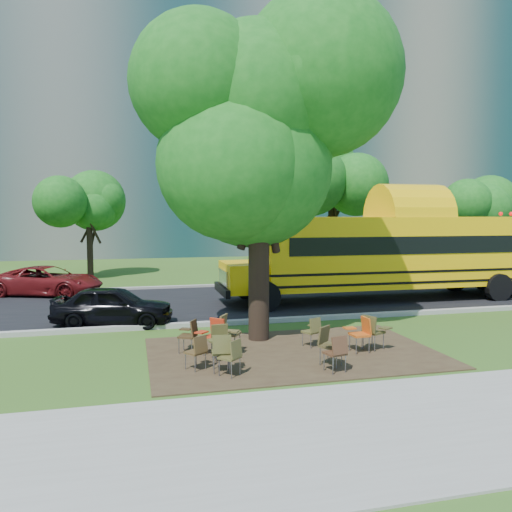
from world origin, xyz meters
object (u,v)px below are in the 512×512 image
object	(u,v)px
chair_0	(198,349)
chair_10	(228,330)
chair_2	(232,354)
bg_car_red	(48,281)
chair_9	(214,333)
chair_6	(361,331)
chair_5	(328,342)
black_car	(113,306)
chair_3	(220,339)
chair_1	(223,349)
chair_7	(373,329)
chair_8	(190,333)
main_tree	(259,129)
chair_11	(313,329)
school_bus	(404,252)
chair_4	(337,350)

from	to	relation	value
chair_0	chair_10	distance (m)	1.50
chair_2	bg_car_red	world-z (taller)	bg_car_red
chair_2	chair_9	size ratio (longest dim) A/B	0.89
bg_car_red	chair_6	bearing A→B (deg)	-120.04
chair_5	black_car	world-z (taller)	black_car
chair_6	chair_5	bearing A→B (deg)	121.84
chair_10	black_car	bearing A→B (deg)	-112.49
chair_3	chair_6	world-z (taller)	chair_6
chair_1	chair_5	distance (m)	2.39
chair_7	chair_10	distance (m)	3.63
chair_1	chair_7	distance (m)	4.05
chair_8	chair_9	size ratio (longest dim) A/B	0.93
bg_car_red	chair_2	bearing A→B (deg)	-134.46
main_tree	black_car	size ratio (longest dim) A/B	2.56
chair_3	chair_9	distance (m)	0.51
chair_5	chair_1	bearing A→B (deg)	-39.27
chair_6	chair_11	distance (m)	1.22
chair_8	bg_car_red	bearing A→B (deg)	51.60
school_bus	chair_5	bearing A→B (deg)	-129.46
chair_4	chair_5	bearing A→B (deg)	75.42
chair_1	chair_7	bearing A→B (deg)	19.02
chair_7	chair_11	xyz separation A→B (m)	(-1.35, 0.65, -0.07)
chair_1	chair_11	distance (m)	3.01
chair_10	chair_6	bearing A→B (deg)	108.38
main_tree	chair_2	world-z (taller)	main_tree
chair_8	chair_9	distance (m)	0.64
chair_2	chair_11	distance (m)	3.04
chair_0	chair_10	world-z (taller)	chair_10
school_bus	chair_9	bearing A→B (deg)	-144.27
chair_5	chair_11	bearing A→B (deg)	-135.83
school_bus	chair_11	bearing A→B (deg)	-134.93
chair_5	bg_car_red	bearing A→B (deg)	-95.31
chair_2	chair_10	world-z (taller)	chair_10
main_tree	chair_2	distance (m)	6.04
chair_0	chair_4	world-z (taller)	chair_4
chair_1	bg_car_red	world-z (taller)	bg_car_red
school_bus	bg_car_red	bearing A→B (deg)	163.11
chair_0	chair_11	xyz separation A→B (m)	(3.11, 1.19, -0.00)
black_car	chair_4	bearing A→B (deg)	-128.09
chair_3	chair_10	bearing A→B (deg)	-120.62
school_bus	chair_6	distance (m)	8.72
chair_3	black_car	distance (m)	5.20
chair_0	chair_8	world-z (taller)	chair_8
school_bus	chair_8	xyz separation A→B (m)	(-9.30, -5.90, -1.40)
main_tree	chair_1	bearing A→B (deg)	-119.30
school_bus	black_car	bearing A→B (deg)	-168.63
chair_11	main_tree	bearing A→B (deg)	112.49
chair_7	bg_car_red	world-z (taller)	bg_car_red
chair_6	bg_car_red	xyz separation A→B (m)	(-8.91, 11.23, 0.08)
chair_10	chair_11	xyz separation A→B (m)	(2.22, -0.01, -0.10)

